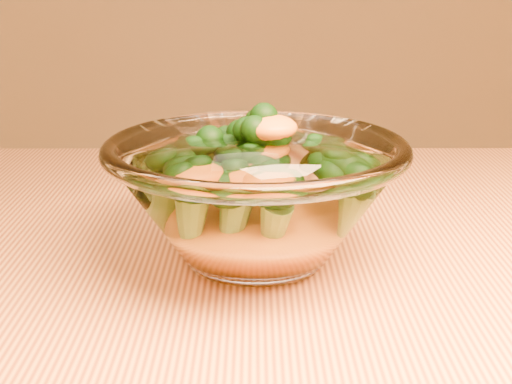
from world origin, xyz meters
TOP-DOWN VIEW (x-y plane):
  - glass_bowl at (-0.04, 0.05)m, footprint 0.22×0.22m
  - cheese_sauce at (-0.04, 0.05)m, footprint 0.12×0.12m
  - broccoli_heap at (-0.05, 0.07)m, footprint 0.15×0.14m

SIDE VIEW (x-z plane):
  - cheese_sauce at x=-0.04m, z-range 0.76..0.80m
  - glass_bowl at x=-0.04m, z-range 0.75..0.85m
  - broccoli_heap at x=-0.05m, z-range 0.78..0.86m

